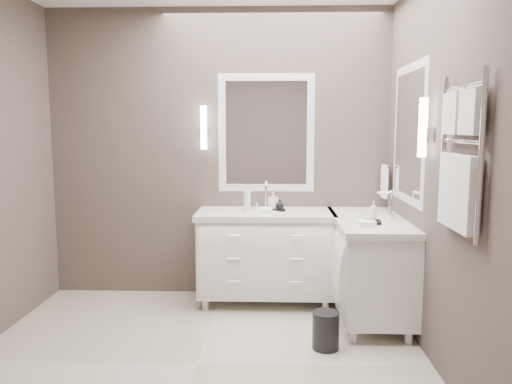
{
  "coord_description": "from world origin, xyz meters",
  "views": [
    {
      "loc": [
        0.5,
        -3.21,
        1.6
      ],
      "look_at": [
        0.38,
        0.7,
        1.09
      ],
      "focal_mm": 35.0,
      "sensor_mm": 36.0,
      "label": 1
    }
  ],
  "objects_px": {
    "vanity_back": "(266,251)",
    "vanity_right": "(369,261)",
    "towel_ladder": "(459,165)",
    "waste_bin": "(326,330)"
  },
  "relations": [
    {
      "from": "vanity_back",
      "to": "vanity_right",
      "type": "distance_m",
      "value": 0.93
    },
    {
      "from": "towel_ladder",
      "to": "waste_bin",
      "type": "distance_m",
      "value": 1.56
    },
    {
      "from": "towel_ladder",
      "to": "waste_bin",
      "type": "bearing_deg",
      "value": 134.41
    },
    {
      "from": "vanity_right",
      "to": "towel_ladder",
      "type": "xyz_separation_m",
      "value": [
        0.23,
        -1.3,
        0.91
      ]
    },
    {
      "from": "vanity_back",
      "to": "waste_bin",
      "type": "distance_m",
      "value": 1.12
    },
    {
      "from": "vanity_back",
      "to": "towel_ladder",
      "type": "height_order",
      "value": "towel_ladder"
    },
    {
      "from": "towel_ladder",
      "to": "vanity_back",
      "type": "bearing_deg",
      "value": 124.1
    },
    {
      "from": "vanity_back",
      "to": "vanity_right",
      "type": "relative_size",
      "value": 1.0
    },
    {
      "from": "vanity_back",
      "to": "towel_ladder",
      "type": "bearing_deg",
      "value": -55.9
    },
    {
      "from": "vanity_right",
      "to": "waste_bin",
      "type": "relative_size",
      "value": 4.53
    }
  ]
}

